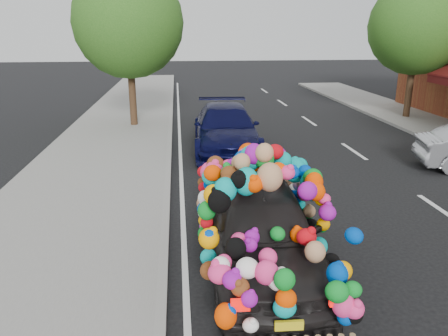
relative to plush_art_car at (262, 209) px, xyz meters
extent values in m
plane|color=black|center=(0.77, 1.86, -1.05)|extent=(100.00, 100.00, 0.00)
cube|color=gray|center=(-3.53, 1.86, -0.99)|extent=(4.00, 60.00, 0.12)
cube|color=gray|center=(-1.58, 1.86, -0.99)|extent=(0.15, 60.00, 0.13)
cylinder|color=#332114|center=(-3.03, 11.36, 0.31)|extent=(0.28, 0.28, 2.73)
sphere|color=#1F5316|center=(-3.03, 11.36, 2.98)|extent=(4.20, 4.20, 4.20)
cylinder|color=#332114|center=(8.77, 11.86, 0.27)|extent=(0.28, 0.28, 2.64)
sphere|color=#1F5316|center=(8.77, 11.86, 2.85)|extent=(4.00, 4.00, 4.00)
imported|color=black|center=(0.00, 0.00, -0.35)|extent=(1.80, 4.21, 1.42)
cube|color=red|center=(-0.63, -2.08, -0.27)|extent=(0.22, 0.07, 0.14)
cube|color=red|center=(0.50, -2.12, -0.27)|extent=(0.22, 0.07, 0.14)
cube|color=yellow|center=(-0.06, -2.11, -0.57)|extent=(0.34, 0.05, 0.12)
imported|color=black|center=(0.25, 7.43, -0.33)|extent=(2.25, 5.06, 1.44)
camera|label=1|loc=(-1.27, -6.26, 2.68)|focal=35.00mm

